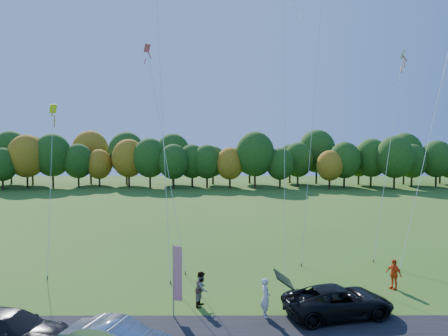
{
  "coord_description": "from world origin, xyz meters",
  "views": [
    {
      "loc": [
        -0.07,
        -22.47,
        8.99
      ],
      "look_at": [
        0.0,
        6.0,
        7.0
      ],
      "focal_mm": 35.0,
      "sensor_mm": 36.0,
      "label": 1
    }
  ],
  "objects": [
    {
      "name": "ground",
      "position": [
        0.0,
        0.0,
        0.0
      ],
      "size": [
        160.0,
        160.0,
        0.0
      ],
      "primitive_type": "plane",
      "color": "#2F5D18"
    },
    {
      "name": "tree_line",
      "position": [
        0.0,
        55.0,
        0.0
      ],
      "size": [
        116.0,
        12.0,
        10.0
      ],
      "primitive_type": null,
      "color": "#1E4711",
      "rests_on": "ground"
    },
    {
      "name": "black_suv",
      "position": [
        5.74,
        -1.06,
        0.77
      ],
      "size": [
        5.98,
        3.78,
        1.54
      ],
      "primitive_type": "imported",
      "rotation": [
        0.0,
        0.0,
        1.81
      ],
      "color": "black",
      "rests_on": "ground"
    },
    {
      "name": "dark_truck_a",
      "position": [
        -9.14,
        -4.45,
        0.8
      ],
      "size": [
        5.81,
        3.22,
        1.59
      ],
      "primitive_type": "imported",
      "rotation": [
        0.0,
        0.0,
        1.38
      ],
      "color": "black",
      "rests_on": "ground"
    },
    {
      "name": "person_tailgate_a",
      "position": [
        2.07,
        -1.11,
        0.98
      ],
      "size": [
        0.56,
        0.77,
        1.95
      ],
      "primitive_type": "imported",
      "rotation": [
        0.0,
        0.0,
        1.71
      ],
      "color": "silver",
      "rests_on": "ground"
    },
    {
      "name": "person_tailgate_b",
      "position": [
        -1.21,
        0.29,
        0.93
      ],
      "size": [
        0.89,
        1.04,
        1.86
      ],
      "primitive_type": "imported",
      "rotation": [
        0.0,
        0.0,
        1.34
      ],
      "color": "gray",
      "rests_on": "ground"
    },
    {
      "name": "person_east",
      "position": [
        10.08,
        2.89,
        0.89
      ],
      "size": [
        0.91,
        1.13,
        1.79
      ],
      "primitive_type": "imported",
      "rotation": [
        0.0,
        0.0,
        -1.04
      ],
      "color": "#EF5016",
      "rests_on": "ground"
    },
    {
      "name": "feather_flag",
      "position": [
        -2.39,
        -1.13,
        2.25
      ],
      "size": [
        0.48,
        0.19,
        3.7
      ],
      "color": "#999999",
      "rests_on": "ground"
    },
    {
      "name": "kite_delta_blue",
      "position": [
        -4.63,
        8.95,
        16.06
      ],
      "size": [
        4.18,
        11.28,
        32.7
      ],
      "color": "#4C3F33",
      "rests_on": "ground"
    },
    {
      "name": "kite_parafoil_orange",
      "position": [
        7.5,
        12.82,
        15.7
      ],
      "size": [
        5.78,
        11.26,
        31.67
      ],
      "color": "#4C3F33",
      "rests_on": "ground"
    },
    {
      "name": "kite_delta_red",
      "position": [
        4.29,
        8.56,
        11.43
      ],
      "size": [
        2.35,
        9.68,
        22.3
      ],
      "color": "#4C3F33",
      "rests_on": "ground"
    },
    {
      "name": "kite_parafoil_rainbow",
      "position": [
        15.29,
        9.71,
        9.68
      ],
      "size": [
        8.51,
        7.67,
        19.67
      ],
      "color": "#4C3F33",
      "rests_on": "ground"
    },
    {
      "name": "kite_diamond_yellow",
      "position": [
        -12.32,
        8.36,
        5.75
      ],
      "size": [
        2.72,
        7.77,
        11.95
      ],
      "color": "#4C3F33",
      "rests_on": "ground"
    },
    {
      "name": "kite_diamond_white",
      "position": [
        12.59,
        10.68,
        7.96
      ],
      "size": [
        4.17,
        5.2,
        16.33
      ],
      "color": "#4C3F33",
      "rests_on": "ground"
    },
    {
      "name": "kite_diamond_pink",
      "position": [
        -4.38,
        9.5,
        8.2
      ],
      "size": [
        4.25,
        8.32,
        16.85
      ],
      "color": "#4C3F33",
      "rests_on": "ground"
    }
  ]
}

